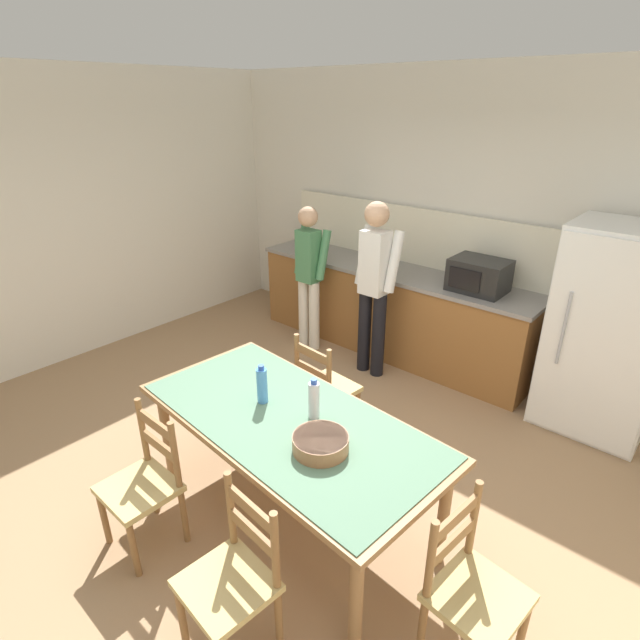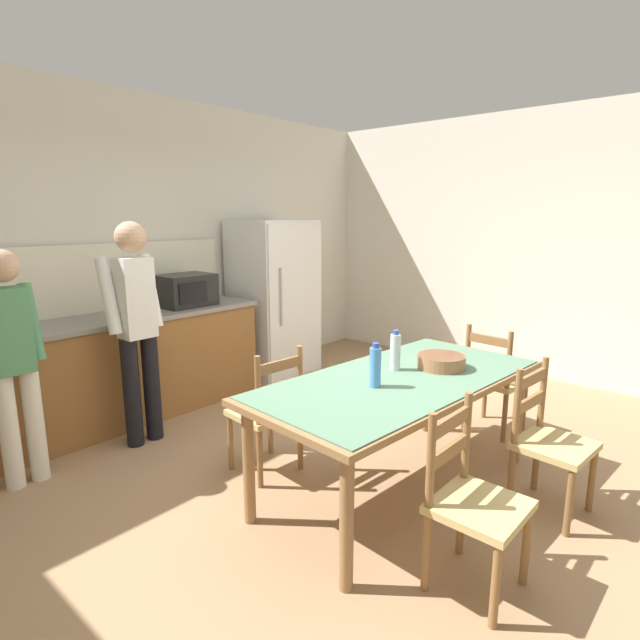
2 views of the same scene
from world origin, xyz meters
name	(u,v)px [view 2 (image 2 of 2)]	position (x,y,z in m)	size (l,w,h in m)	color
ground_plane	(355,485)	(0.00, 0.00, 0.00)	(8.32, 8.32, 0.00)	#9E7A56
wall_back	(136,251)	(0.00, 2.66, 1.45)	(6.52, 0.12, 2.90)	silver
wall_right	(536,246)	(3.26, 0.00, 1.45)	(0.12, 5.20, 2.90)	silver
kitchen_counter	(90,376)	(-0.73, 2.23, 0.47)	(3.17, 0.66, 0.94)	brown
counter_splashback	(65,281)	(-0.73, 2.54, 1.24)	(3.13, 0.03, 0.60)	#EFE8CB
refrigerator	(274,299)	(1.37, 2.19, 0.87)	(0.84, 0.73, 1.73)	white
microwave	(186,290)	(0.23, 2.21, 1.09)	(0.50, 0.39, 0.30)	black
dining_table	(400,388)	(0.15, -0.23, 0.70)	(2.11, 1.13, 0.77)	olive
bottle_near_centre	(375,367)	(-0.11, -0.21, 0.90)	(0.07, 0.07, 0.27)	#4C8ED6
bottle_off_centre	(395,352)	(0.26, -0.12, 0.90)	(0.07, 0.07, 0.27)	silver
serving_bowl	(441,361)	(0.50, -0.33, 0.83)	(0.32, 0.32, 0.09)	#9E6642
chair_side_near_left	(472,502)	(-0.37, -0.97, 0.44)	(0.43, 0.41, 0.91)	olive
chair_side_far_left	(268,412)	(-0.25, 0.58, 0.44)	(0.45, 0.44, 0.91)	olive
chair_side_near_right	(549,442)	(0.54, -1.04, 0.44)	(0.46, 0.44, 0.91)	olive
chair_head_end	(494,380)	(1.45, -0.33, 0.44)	(0.44, 0.46, 0.91)	olive
person_at_sink	(13,357)	(-1.43, 1.71, 0.89)	(0.40, 0.27, 1.58)	silver
person_at_counter	(136,322)	(-0.57, 1.69, 0.98)	(0.44, 0.30, 1.74)	black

